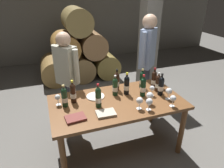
{
  "coord_description": "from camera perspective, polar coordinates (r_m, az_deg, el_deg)",
  "views": [
    {
      "loc": [
        -0.81,
        -2.09,
        2.09
      ],
      "look_at": [
        0.0,
        0.2,
        0.91
      ],
      "focal_mm": 32.32,
      "sensor_mm": 36.0,
      "label": 1
    }
  ],
  "objects": [
    {
      "name": "dining_table",
      "position": [
        2.65,
        1.44,
        -6.48
      ],
      "size": [
        1.7,
        0.9,
        0.76
      ],
      "color": "brown",
      "rests_on": "ground_plane"
    },
    {
      "name": "wine_bottle_9",
      "position": [
        2.93,
        8.51,
        1.29
      ],
      "size": [
        0.07,
        0.07,
        0.29
      ],
      "color": "black",
      "rests_on": "dining_table"
    },
    {
      "name": "wine_bottle_10",
      "position": [
        2.7,
        8.79,
        -0.79
      ],
      "size": [
        0.07,
        0.07,
        0.31
      ],
      "color": "black",
      "rests_on": "dining_table"
    },
    {
      "name": "wine_bottle_1",
      "position": [
        2.69,
        0.88,
        -0.73
      ],
      "size": [
        0.07,
        0.07,
        0.29
      ],
      "color": "#19381E",
      "rests_on": "dining_table"
    },
    {
      "name": "serving_plate",
      "position": [
        2.7,
        -4.71,
        -3.5
      ],
      "size": [
        0.24,
        0.24,
        0.01
      ],
      "primitive_type": "cylinder",
      "color": "white",
      "rests_on": "dining_table"
    },
    {
      "name": "wine_bottle_2",
      "position": [
        2.56,
        -10.97,
        -2.52
      ],
      "size": [
        0.07,
        0.07,
        0.3
      ],
      "color": "black",
      "rests_on": "dining_table"
    },
    {
      "name": "wine_glass_3",
      "position": [
        2.55,
        16.88,
        -3.99
      ],
      "size": [
        0.08,
        0.08,
        0.15
      ],
      "color": "white",
      "rests_on": "dining_table"
    },
    {
      "name": "stone_pillar",
      "position": [
        4.32,
        10.5,
        14.95
      ],
      "size": [
        0.32,
        0.32,
        2.6
      ],
      "primitive_type": "cube",
      "color": "slate",
      "rests_on": "ground_plane"
    },
    {
      "name": "wine_glass_2",
      "position": [
        2.53,
        10.65,
        -3.32
      ],
      "size": [
        0.09,
        0.09,
        0.16
      ],
      "color": "white",
      "rests_on": "dining_table"
    },
    {
      "name": "taster_seated_left",
      "position": [
        3.06,
        -12.68,
        2.78
      ],
      "size": [
        0.33,
        0.41,
        1.54
      ],
      "color": "#383842",
      "rests_on": "ground_plane"
    },
    {
      "name": "wine_glass_5",
      "position": [
        2.56,
        -15.12,
        -3.76
      ],
      "size": [
        0.07,
        0.07,
        0.14
      ],
      "color": "white",
      "rests_on": "dining_table"
    },
    {
      "name": "cellar_back_wall",
      "position": [
        6.38,
        -12.73,
        19.1
      ],
      "size": [
        10.0,
        0.24,
        2.8
      ],
      "primitive_type": "cube",
      "color": "slate",
      "rests_on": "ground_plane"
    },
    {
      "name": "wine_glass_7",
      "position": [
        2.74,
        11.27,
        -1.31
      ],
      "size": [
        0.07,
        0.07,
        0.14
      ],
      "color": "white",
      "rests_on": "dining_table"
    },
    {
      "name": "sommelier_presenting",
      "position": [
        3.43,
        9.9,
        7.78
      ],
      "size": [
        0.38,
        0.36,
        1.72
      ],
      "color": "#383842",
      "rests_on": "ground_plane"
    },
    {
      "name": "wine_glass_0",
      "position": [
        2.41,
        10.5,
        -5.02
      ],
      "size": [
        0.08,
        0.08,
        0.15
      ],
      "color": "white",
      "rests_on": "dining_table"
    },
    {
      "name": "wine_glass_4",
      "position": [
        2.7,
        15.8,
        -2.05
      ],
      "size": [
        0.08,
        0.08,
        0.16
      ],
      "color": "white",
      "rests_on": "dining_table"
    },
    {
      "name": "tasting_notebook",
      "position": [
        2.3,
        -10.28,
        -9.45
      ],
      "size": [
        0.23,
        0.18,
        0.03
      ],
      "primitive_type": "cube",
      "rotation": [
        0.0,
        0.0,
        0.09
      ],
      "color": "brown",
      "rests_on": "dining_table"
    },
    {
      "name": "wine_glass_6",
      "position": [
        2.95,
        13.86,
        0.73
      ],
      "size": [
        0.08,
        0.08,
        0.16
      ],
      "color": "white",
      "rests_on": "dining_table"
    },
    {
      "name": "wine_bottle_8",
      "position": [
        2.5,
        -13.3,
        -3.64
      ],
      "size": [
        0.07,
        0.07,
        0.29
      ],
      "color": "#19381E",
      "rests_on": "dining_table"
    },
    {
      "name": "wine_bottle_4",
      "position": [
        2.94,
        11.8,
        1.28
      ],
      "size": [
        0.07,
        0.07,
        0.31
      ],
      "color": "black",
      "rests_on": "dining_table"
    },
    {
      "name": "ground_plane",
      "position": [
        3.06,
        1.3,
        -17.1
      ],
      "size": [
        14.0,
        14.0,
        0.0
      ],
      "primitive_type": "plane",
      "color": "#66635E"
    },
    {
      "name": "wine_bottle_7",
      "position": [
        2.77,
        13.7,
        -0.48
      ],
      "size": [
        0.07,
        0.07,
        0.31
      ],
      "color": "black",
      "rests_on": "dining_table"
    },
    {
      "name": "wine_bottle_3",
      "position": [
        2.86,
        12.89,
        0.24
      ],
      "size": [
        0.07,
        0.07,
        0.28
      ],
      "color": "black",
      "rests_on": "dining_table"
    },
    {
      "name": "wine_glass_1",
      "position": [
        2.41,
        7.79,
        -4.75
      ],
      "size": [
        0.08,
        0.08,
        0.16
      ],
      "color": "white",
      "rests_on": "dining_table"
    },
    {
      "name": "barrel_stack",
      "position": [
        4.97,
        -9.34,
        8.87
      ],
      "size": [
        1.86,
        0.9,
        1.69
      ],
      "color": "olive",
      "rests_on": "ground_plane"
    },
    {
      "name": "wine_bottle_5",
      "position": [
        2.42,
        -3.88,
        -3.74
      ],
      "size": [
        0.07,
        0.07,
        0.31
      ],
      "color": "#19381E",
      "rests_on": "dining_table"
    },
    {
      "name": "wine_bottle_0",
      "position": [
        2.82,
        1.37,
        0.8
      ],
      "size": [
        0.07,
        0.07,
        0.31
      ],
      "color": "black",
      "rests_on": "dining_table"
    },
    {
      "name": "leather_ledger",
      "position": [
        2.34,
        -1.75,
        -8.3
      ],
      "size": [
        0.23,
        0.17,
        0.03
      ],
      "primitive_type": "cube",
      "rotation": [
        0.0,
        0.0,
        -0.05
      ],
      "color": "#B2A893",
      "rests_on": "dining_table"
    },
    {
      "name": "wine_bottle_6",
      "position": [
        2.71,
        4.16,
        -0.32
      ],
      "size": [
        0.07,
        0.07,
        0.32
      ],
      "color": "black",
      "rests_on": "dining_table"
    }
  ]
}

